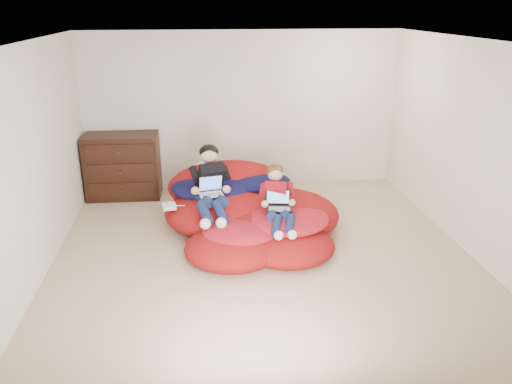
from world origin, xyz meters
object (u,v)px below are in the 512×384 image
object	(u,v)px
younger_boy	(278,198)
laptop_white	(211,190)
dresser	(123,166)
beanbag_pile	(248,213)
older_boy	(211,182)
laptop_black	(279,203)

from	to	relation	value
younger_boy	laptop_white	bearing A→B (deg)	158.10
dresser	beanbag_pile	size ratio (longest dim) A/B	0.48
older_boy	laptop_white	size ratio (longest dim) A/B	3.57
older_boy	younger_boy	size ratio (longest dim) A/B	1.18
older_boy	laptop_white	world-z (taller)	older_boy
laptop_black	older_boy	bearing A→B (deg)	149.27
laptop_white	dresser	bearing A→B (deg)	130.06
dresser	laptop_black	bearing A→B (deg)	-42.61
older_boy	younger_boy	bearing A→B (deg)	-26.96
dresser	laptop_white	world-z (taller)	dresser
beanbag_pile	laptop_black	size ratio (longest dim) A/B	6.95
younger_boy	dresser	bearing A→B (deg)	138.42
younger_boy	laptop_white	xyz separation A→B (m)	(-0.82, 0.33, 0.02)
younger_boy	laptop_white	size ratio (longest dim) A/B	3.03
older_boy	laptop_white	xyz separation A→B (m)	(0.00, -0.09, -0.08)
dresser	older_boy	distance (m)	1.98
older_boy	dresser	bearing A→B (deg)	131.69
dresser	laptop_white	xyz separation A→B (m)	(1.31, -1.56, 0.13)
beanbag_pile	younger_boy	distance (m)	0.62
dresser	older_boy	bearing A→B (deg)	-48.31
laptop_white	younger_boy	bearing A→B (deg)	-21.90
laptop_black	laptop_white	bearing A→B (deg)	153.99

